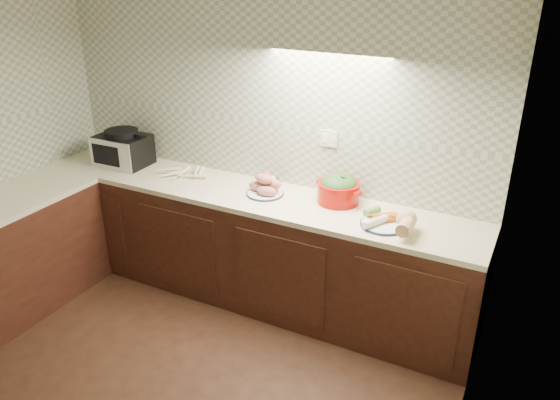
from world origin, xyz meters
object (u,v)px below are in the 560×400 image
at_px(toaster_oven, 123,149).
at_px(dutch_oven, 339,189).
at_px(onion_bowl, 268,182).
at_px(veg_plate, 394,220).
at_px(sweet_potato_plate, 266,187).
at_px(parsnip_pile, 179,172).

relative_size(toaster_oven, dutch_oven, 1.13).
relative_size(onion_bowl, veg_plate, 0.42).
distance_m(dutch_oven, veg_plate, 0.52).
bearing_deg(dutch_oven, veg_plate, -5.34).
distance_m(sweet_potato_plate, onion_bowl, 0.12).
relative_size(parsnip_pile, veg_plate, 0.93).
distance_m(toaster_oven, sweet_potato_plate, 1.38).
bearing_deg(parsnip_pile, veg_plate, -3.19).
bearing_deg(onion_bowl, toaster_oven, -175.35).
height_order(onion_bowl, dutch_oven, dutch_oven).
bearing_deg(veg_plate, parsnip_pile, 176.81).
relative_size(sweet_potato_plate, veg_plate, 0.72).
xyz_separation_m(toaster_oven, parsnip_pile, (0.58, 0.00, -0.11)).
bearing_deg(parsnip_pile, toaster_oven, -179.65).
xyz_separation_m(toaster_oven, onion_bowl, (1.34, 0.11, -0.09)).
bearing_deg(veg_plate, dutch_oven, 156.42).
distance_m(toaster_oven, veg_plate, 2.40).
xyz_separation_m(toaster_oven, veg_plate, (2.39, -0.10, -0.09)).
bearing_deg(parsnip_pile, dutch_oven, 4.59).
xyz_separation_m(onion_bowl, dutch_oven, (0.58, 0.00, 0.05)).
bearing_deg(toaster_oven, onion_bowl, 3.38).
xyz_separation_m(toaster_oven, sweet_potato_plate, (1.38, -0.00, -0.08)).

